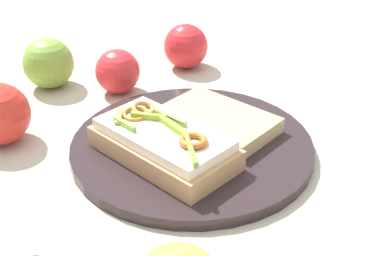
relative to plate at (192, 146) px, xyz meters
The scene contains 7 objects.
ground_plane 0.01m from the plate, ahead, with size 2.00×2.00×0.00m, color #B8B197.
plate is the anchor object (origin of this frame).
sandwich 0.06m from the plate, 104.43° to the right, with size 0.20×0.14×0.05m.
bread_slice_side 0.05m from the plate, 75.99° to the left, with size 0.15×0.10×0.02m, color tan.
apple_0 0.21m from the plate, 153.13° to the left, with size 0.07×0.07×0.07m, color red.
apple_4 0.28m from the plate, 121.68° to the left, with size 0.08×0.08×0.08m, color red.
apple_5 0.31m from the plate, 169.03° to the left, with size 0.08×0.08×0.08m, color olive.
Camera 1 is at (0.28, -0.50, 0.37)m, focal length 48.27 mm.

